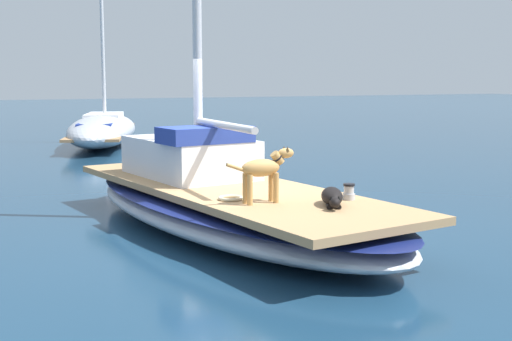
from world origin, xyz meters
The scene contains 8 objects.
ground_plane centered at (0.00, 0.00, 0.00)m, with size 120.00×120.00×0.00m, color navy.
sailboat_main centered at (0.00, 0.00, 0.34)m, with size 3.68×7.55×0.66m.
cabin_house centered at (-0.20, 1.10, 1.01)m, with size 1.75×2.43×0.84m.
dog_black centered at (0.61, -1.95, 0.77)m, with size 0.50×0.90×0.22m.
dog_tan centered at (-0.08, -1.44, 1.08)m, with size 0.94×0.24×0.70m.
deck_winch centered at (1.01, -1.68, 0.76)m, with size 0.16×0.16×0.21m.
coiled_rope centered at (-0.39, -1.07, 0.68)m, with size 0.32×0.32×0.04m, color beige.
moored_boat_far_astern centered at (0.78, 13.30, 0.53)m, with size 4.19×7.86×6.45m.
Camera 1 is at (-3.57, -9.15, 2.24)m, focal length 48.04 mm.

